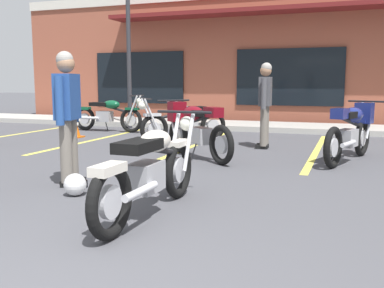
% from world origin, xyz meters
% --- Properties ---
extents(ground_plane, '(80.00, 80.00, 0.00)m').
position_xyz_m(ground_plane, '(0.00, 3.40, 0.00)').
color(ground_plane, '#47474C').
extents(sidewalk_kerb, '(22.00, 1.80, 0.14)m').
position_xyz_m(sidewalk_kerb, '(0.00, 10.44, 0.07)').
color(sidewalk_kerb, '#A8A59E').
rests_on(sidewalk_kerb, ground_plane).
extents(brick_storefront_building, '(18.67, 6.02, 4.15)m').
position_xyz_m(brick_storefront_building, '(0.00, 14.25, 2.08)').
color(brick_storefront_building, brown).
rests_on(brick_storefront_building, ground_plane).
extents(painted_stall_lines, '(12.28, 4.80, 0.01)m').
position_xyz_m(painted_stall_lines, '(-0.00, 6.84, 0.00)').
color(painted_stall_lines, '#DBCC4C').
rests_on(painted_stall_lines, ground_plane).
extents(motorcycle_foreground_classic, '(0.66, 2.11, 0.98)m').
position_xyz_m(motorcycle_foreground_classic, '(-0.01, 2.02, 0.46)').
color(motorcycle_foreground_classic, black).
rests_on(motorcycle_foreground_classic, ground_plane).
extents(motorcycle_red_sportbike, '(1.61, 1.69, 0.98)m').
position_xyz_m(motorcycle_red_sportbike, '(-1.63, 7.15, 0.46)').
color(motorcycle_red_sportbike, black).
rests_on(motorcycle_red_sportbike, ground_plane).
extents(motorcycle_black_cruiser, '(0.95, 2.05, 0.98)m').
position_xyz_m(motorcycle_black_cruiser, '(1.83, 5.90, 0.53)').
color(motorcycle_black_cruiser, black).
rests_on(motorcycle_black_cruiser, ground_plane).
extents(motorcycle_silver_naked, '(2.11, 0.66, 0.98)m').
position_xyz_m(motorcycle_silver_naked, '(-4.25, 8.37, 0.46)').
color(motorcycle_silver_naked, black).
rests_on(motorcycle_silver_naked, ground_plane).
extents(motorcycle_green_cafe_racer, '(1.74, 1.55, 0.98)m').
position_xyz_m(motorcycle_green_cafe_racer, '(-0.73, 5.34, 0.53)').
color(motorcycle_green_cafe_racer, black).
rests_on(motorcycle_green_cafe_racer, ground_plane).
extents(person_in_shorts_foreground, '(0.29, 0.61, 1.68)m').
position_xyz_m(person_in_shorts_foreground, '(0.21, 6.79, 0.95)').
color(person_in_shorts_foreground, black).
rests_on(person_in_shorts_foreground, ground_plane).
extents(person_by_back_row, '(0.35, 0.61, 1.68)m').
position_xyz_m(person_by_back_row, '(-1.51, 2.81, 0.95)').
color(person_by_back_row, black).
rests_on(person_by_back_row, ground_plane).
extents(helmet_on_pavement, '(0.26, 0.26, 0.26)m').
position_xyz_m(helmet_on_pavement, '(-1.14, 2.39, 0.13)').
color(helmet_on_pavement, silver).
rests_on(helmet_on_pavement, ground_plane).
extents(traffic_cone, '(0.34, 0.34, 0.53)m').
position_xyz_m(traffic_cone, '(-4.33, 6.98, 0.26)').
color(traffic_cone, orange).
rests_on(traffic_cone, ground_plane).
extents(parking_lot_lamp_post, '(0.24, 0.76, 5.46)m').
position_xyz_m(parking_lot_lamp_post, '(-4.11, 9.23, 3.49)').
color(parking_lot_lamp_post, '#2D2D33').
rests_on(parking_lot_lamp_post, ground_plane).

